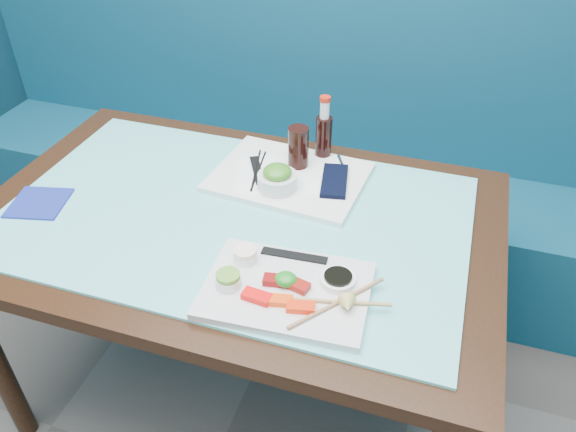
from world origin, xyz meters
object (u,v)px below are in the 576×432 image
(dining_table, at_px, (236,240))
(serving_tray, at_px, (289,177))
(blue_napkin, at_px, (39,203))
(cola_bottle_body, at_px, (323,139))
(sashimi_plate, at_px, (287,290))
(cola_glass, at_px, (298,147))
(booth_bench, at_px, (316,173))
(seaweed_bowl, at_px, (277,181))

(dining_table, height_order, serving_tray, serving_tray)
(serving_tray, xyz_separation_m, blue_napkin, (-0.61, -0.33, -0.01))
(dining_table, distance_m, serving_tray, 0.24)
(cola_bottle_body, distance_m, blue_napkin, 0.83)
(sashimi_plate, height_order, serving_tray, sashimi_plate)
(serving_tray, bearing_deg, sashimi_plate, -68.04)
(dining_table, xyz_separation_m, cola_bottle_body, (0.15, 0.35, 0.16))
(blue_napkin, bearing_deg, dining_table, 13.02)
(cola_bottle_body, bearing_deg, dining_table, -113.52)
(cola_glass, bearing_deg, sashimi_plate, -75.65)
(booth_bench, xyz_separation_m, cola_bottle_body, (0.15, -0.49, 0.45))
(sashimi_plate, bearing_deg, cola_bottle_body, 93.64)
(dining_table, height_order, sashimi_plate, sashimi_plate)
(seaweed_bowl, bearing_deg, booth_bench, 96.21)
(dining_table, height_order, blue_napkin, blue_napkin)
(dining_table, xyz_separation_m, blue_napkin, (-0.53, -0.12, 0.09))
(sashimi_plate, distance_m, serving_tray, 0.47)
(dining_table, distance_m, blue_napkin, 0.55)
(serving_tray, bearing_deg, seaweed_bowl, -92.86)
(booth_bench, height_order, blue_napkin, booth_bench)
(booth_bench, height_order, sashimi_plate, booth_bench)
(cola_bottle_body, bearing_deg, serving_tray, -114.40)
(sashimi_plate, height_order, cola_bottle_body, cola_bottle_body)
(serving_tray, distance_m, blue_napkin, 0.70)
(sashimi_plate, xyz_separation_m, blue_napkin, (-0.75, 0.12, -0.01))
(cola_glass, height_order, blue_napkin, cola_glass)
(seaweed_bowl, height_order, cola_bottle_body, cola_bottle_body)
(booth_bench, relative_size, cola_glass, 24.16)
(sashimi_plate, height_order, seaweed_bowl, seaweed_bowl)
(seaweed_bowl, xyz_separation_m, blue_napkin, (-0.60, -0.25, -0.04))
(serving_tray, xyz_separation_m, seaweed_bowl, (-0.01, -0.07, 0.03))
(cola_glass, distance_m, cola_bottle_body, 0.10)
(booth_bench, bearing_deg, blue_napkin, -118.76)
(sashimi_plate, xyz_separation_m, cola_bottle_body, (-0.07, 0.58, 0.06))
(sashimi_plate, height_order, blue_napkin, sashimi_plate)
(sashimi_plate, height_order, cola_glass, cola_glass)
(seaweed_bowl, height_order, blue_napkin, seaweed_bowl)
(dining_table, distance_m, cola_bottle_body, 0.41)
(dining_table, xyz_separation_m, seaweed_bowl, (0.08, 0.13, 0.13))
(cola_bottle_body, bearing_deg, cola_glass, -122.24)
(seaweed_bowl, bearing_deg, cola_bottle_body, 71.14)
(seaweed_bowl, bearing_deg, serving_tray, 82.41)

